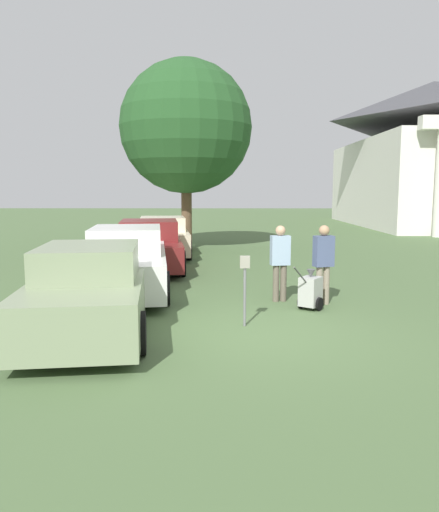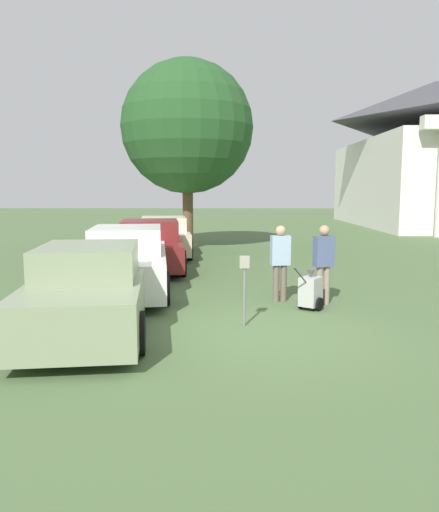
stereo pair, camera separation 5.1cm
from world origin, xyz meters
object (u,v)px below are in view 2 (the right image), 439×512
object	(u,v)px
church	(436,145)
person_worker	(280,259)
parked_car_sage	(91,290)
parked_car_white	(128,262)
parked_car_maroon	(150,246)
parked_car_cream	(164,237)
person_supervisor	(324,260)
equipment_cart	(310,291)
parking_meter	(244,277)

from	to	relation	value
church	person_worker	bearing A→B (deg)	-118.63
parked_car_sage	parked_car_white	world-z (taller)	parked_car_white
parked_car_maroon	parked_car_cream	distance (m)	3.32
person_supervisor	equipment_cart	distance (m)	0.84
parked_car_sage	person_worker	distance (m)	4.28
parked_car_white	church	bearing A→B (deg)	46.30
parked_car_white	parked_car_maroon	bearing A→B (deg)	82.33
person_worker	person_supervisor	bearing A→B (deg)	152.01
parked_car_white	parked_car_maroon	world-z (taller)	parked_car_white
parking_meter	person_worker	bearing A→B (deg)	67.29
church	parked_car_maroon	bearing A→B (deg)	-130.81
parked_car_white	equipment_cart	size ratio (longest dim) A/B	5.47
parked_car_white	parked_car_sage	bearing A→B (deg)	-97.68
parking_meter	equipment_cart	bearing A→B (deg)	42.26
parked_car_cream	church	size ratio (longest dim) A/B	0.21
parked_car_maroon	person_supervisor	size ratio (longest dim) A/B	3.05
person_supervisor	parked_car_cream	bearing A→B (deg)	-78.79
parking_meter	person_supervisor	world-z (taller)	person_supervisor
parked_car_maroon	parked_car_white	bearing A→B (deg)	-97.67
parking_meter	person_supervisor	distance (m)	2.49
parked_car_cream	parking_meter	world-z (taller)	parked_car_cream
parking_meter	church	distance (m)	29.71
parking_meter	equipment_cart	xyz separation A→B (m)	(1.42, 1.29, -0.52)
parked_car_sage	parked_car_cream	size ratio (longest dim) A/B	1.02
parked_car_maroon	church	xyz separation A→B (m)	(16.59, 19.22, 4.77)
parked_car_cream	equipment_cart	world-z (taller)	parked_car_cream
person_worker	person_supervisor	xyz separation A→B (m)	(0.90, -0.30, 0.02)
parked_car_cream	person_supervisor	size ratio (longest dim) A/B	2.97
parked_car_white	person_supervisor	distance (m)	4.68
parked_car_cream	church	world-z (taller)	church
person_worker	church	xyz separation A→B (m)	(13.00, 23.81, 4.52)
parked_car_sage	person_worker	bearing A→B (deg)	24.95
parked_car_white	person_worker	xyz separation A→B (m)	(3.59, -1.00, 0.22)
church	parking_meter	bearing A→B (deg)	-118.18
parked_car_sage	parking_meter	distance (m)	2.75
parked_car_white	parking_meter	distance (m)	4.11
parked_car_maroon	person_worker	xyz separation A→B (m)	(3.59, -4.59, 0.25)
parked_car_maroon	parked_car_sage	bearing A→B (deg)	-97.67
parked_car_maroon	person_supervisor	xyz separation A→B (m)	(4.49, -4.89, 0.27)
parked_car_sage	parked_car_cream	xyz separation A→B (m)	(-0.00, 10.21, -0.01)
parked_car_sage	person_supervisor	distance (m)	4.93
parked_car_white	church	xyz separation A→B (m)	(16.59, 22.81, 4.75)
parked_car_sage	parked_car_maroon	bearing A→B (deg)	82.33
parking_meter	parked_car_sage	bearing A→B (deg)	-175.01
parking_meter	person_worker	distance (m)	2.24
person_worker	equipment_cart	size ratio (longest dim) A/B	1.70
parked_car_maroon	equipment_cart	size ratio (longest dim) A/B	5.28
parked_car_cream	person_worker	distance (m)	8.69
parked_car_cream	parking_meter	bearing A→B (deg)	-82.35
parked_car_maroon	parking_meter	xyz separation A→B (m)	(2.73, -6.65, 0.19)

